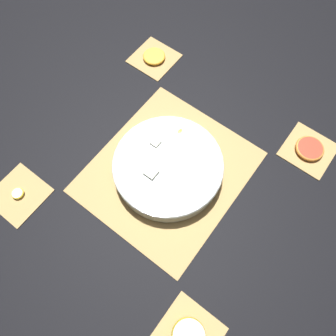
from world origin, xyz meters
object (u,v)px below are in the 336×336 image
(fruit_salad_bowl, at_px, (168,166))
(apple_half, at_px, (189,336))
(orange_slice_whole, at_px, (154,56))
(grapefruit_slice, at_px, (310,148))
(banana_coin_single, at_px, (18,193))

(fruit_salad_bowl, height_order, apple_half, fruit_salad_bowl)
(fruit_salad_bowl, distance_m, orange_slice_whole, 0.42)
(fruit_salad_bowl, height_order, orange_slice_whole, fruit_salad_bowl)
(apple_half, relative_size, orange_slice_whole, 1.05)
(apple_half, bearing_deg, grapefruit_slice, 0.00)
(orange_slice_whole, xyz_separation_m, banana_coin_single, (-0.61, 0.00, -0.00))
(orange_slice_whole, bearing_deg, grapefruit_slice, -90.00)
(apple_half, distance_m, grapefruit_slice, 0.61)
(apple_half, xyz_separation_m, banana_coin_single, (0.00, 0.58, -0.02))
(fruit_salad_bowl, distance_m, grapefruit_slice, 0.42)
(apple_half, xyz_separation_m, grapefruit_slice, (0.61, 0.00, -0.02))
(grapefruit_slice, bearing_deg, banana_coin_single, 136.55)
(fruit_salad_bowl, height_order, grapefruit_slice, fruit_salad_bowl)
(apple_half, relative_size, grapefruit_slice, 0.95)
(fruit_salad_bowl, relative_size, apple_half, 3.88)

